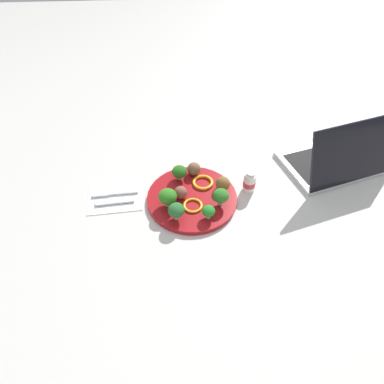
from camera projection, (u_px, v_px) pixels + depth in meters
ground_plane at (192, 200)px, 1.07m from camera, size 4.00×4.00×0.00m
plate at (192, 198)px, 1.07m from camera, size 0.28×0.28×0.02m
broccoli_floret_center at (221, 196)px, 1.01m from camera, size 0.05×0.05×0.06m
broccoli_floret_far_rim at (168, 197)px, 1.01m from camera, size 0.06×0.06×0.06m
broccoli_floret_front_right at (179, 172)px, 1.10m from camera, size 0.05×0.05×0.05m
broccoli_floret_front_left at (176, 210)px, 0.98m from camera, size 0.05×0.05×0.05m
broccoli_floret_near_rim at (209, 211)px, 0.98m from camera, size 0.04×0.04×0.04m
meatball_back_left at (181, 192)px, 1.05m from camera, size 0.04×0.04×0.04m
meatball_far_rim at (223, 184)px, 1.07m from camera, size 0.05×0.05×0.05m
meatball_back_right at (194, 169)px, 1.12m from camera, size 0.04×0.04×0.04m
pepper_ring_front_right at (194, 205)px, 1.03m from camera, size 0.08×0.08×0.01m
pepper_ring_mid_right at (203, 182)px, 1.10m from camera, size 0.07×0.07×0.01m
napkin at (115, 198)px, 1.07m from camera, size 0.18×0.13×0.01m
fork at (112, 202)px, 1.06m from camera, size 0.12×0.03×0.01m
knife at (113, 193)px, 1.08m from camera, size 0.15×0.02×0.01m
yogurt_bottle at (249, 182)px, 1.08m from camera, size 0.04×0.04×0.08m
laptop at (337, 159)px, 1.15m from camera, size 0.37×0.30×0.21m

